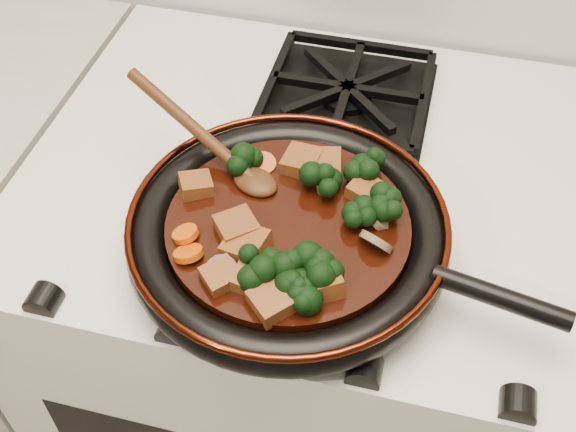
# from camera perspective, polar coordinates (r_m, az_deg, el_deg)

# --- Properties ---
(stove) EXTENTS (0.76, 0.60, 0.90)m
(stove) POSITION_cam_1_polar(r_m,az_deg,el_deg) (1.28, 2.19, -10.84)
(stove) COLOR silver
(stove) RESTS_ON ground
(burner_grate_front) EXTENTS (0.23, 0.23, 0.03)m
(burner_grate_front) POSITION_cam_1_polar(r_m,az_deg,el_deg) (0.82, 0.95, -2.15)
(burner_grate_front) COLOR black
(burner_grate_front) RESTS_ON stove
(burner_grate_back) EXTENTS (0.23, 0.23, 0.03)m
(burner_grate_back) POSITION_cam_1_polar(r_m,az_deg,el_deg) (1.02, 4.70, 9.65)
(burner_grate_back) COLOR black
(burner_grate_back) RESTS_ON stove
(skillet) EXTENTS (0.48, 0.35, 0.05)m
(skillet) POSITION_cam_1_polar(r_m,az_deg,el_deg) (0.79, 0.13, -1.31)
(skillet) COLOR black
(skillet) RESTS_ON burner_grate_front
(braising_sauce) EXTENTS (0.27, 0.27, 0.02)m
(braising_sauce) POSITION_cam_1_polar(r_m,az_deg,el_deg) (0.79, 0.00, -1.02)
(braising_sauce) COLOR black
(braising_sauce) RESTS_ON skillet
(tofu_cube_0) EXTENTS (0.05, 0.05, 0.03)m
(tofu_cube_0) POSITION_cam_1_polar(r_m,az_deg,el_deg) (0.75, -3.33, -2.41)
(tofu_cube_0) COLOR brown
(tofu_cube_0) RESTS_ON braising_sauce
(tofu_cube_1) EXTENTS (0.05, 0.05, 0.03)m
(tofu_cube_1) POSITION_cam_1_polar(r_m,az_deg,el_deg) (0.83, 2.78, 3.96)
(tofu_cube_1) COLOR brown
(tofu_cube_1) RESTS_ON braising_sauce
(tofu_cube_2) EXTENTS (0.04, 0.04, 0.02)m
(tofu_cube_2) POSITION_cam_1_polar(r_m,az_deg,el_deg) (0.81, 5.99, 2.07)
(tofu_cube_2) COLOR brown
(tofu_cube_2) RESTS_ON braising_sauce
(tofu_cube_3) EXTENTS (0.04, 0.04, 0.03)m
(tofu_cube_3) POSITION_cam_1_polar(r_m,az_deg,el_deg) (0.72, -2.82, -4.93)
(tofu_cube_3) COLOR brown
(tofu_cube_3) RESTS_ON braising_sauce
(tofu_cube_4) EXTENTS (0.05, 0.05, 0.02)m
(tofu_cube_4) POSITION_cam_1_polar(r_m,az_deg,el_deg) (0.71, -1.33, -6.83)
(tofu_cube_4) COLOR brown
(tofu_cube_4) RESTS_ON braising_sauce
(tofu_cube_5) EXTENTS (0.05, 0.05, 0.03)m
(tofu_cube_5) POSITION_cam_1_polar(r_m,az_deg,el_deg) (0.83, 1.13, 4.25)
(tofu_cube_5) COLOR brown
(tofu_cube_5) RESTS_ON braising_sauce
(tofu_cube_6) EXTENTS (0.05, 0.05, 0.02)m
(tofu_cube_6) POSITION_cam_1_polar(r_m,az_deg,el_deg) (0.73, -5.32, -4.80)
(tofu_cube_6) COLOR brown
(tofu_cube_6) RESTS_ON braising_sauce
(tofu_cube_7) EXTENTS (0.06, 0.06, 0.03)m
(tofu_cube_7) POSITION_cam_1_polar(r_m,az_deg,el_deg) (0.76, -4.03, -1.04)
(tofu_cube_7) COLOR brown
(tofu_cube_7) RESTS_ON braising_sauce
(tofu_cube_8) EXTENTS (0.05, 0.05, 0.02)m
(tofu_cube_8) POSITION_cam_1_polar(r_m,az_deg,el_deg) (0.82, -7.29, 2.41)
(tofu_cube_8) COLOR brown
(tofu_cube_8) RESTS_ON braising_sauce
(tofu_cube_9) EXTENTS (0.06, 0.06, 0.03)m
(tofu_cube_9) POSITION_cam_1_polar(r_m,az_deg,el_deg) (0.72, 2.43, -5.10)
(tofu_cube_9) COLOR brown
(tofu_cube_9) RESTS_ON braising_sauce
(broccoli_floret_0) EXTENTS (0.08, 0.08, 0.07)m
(broccoli_floret_0) POSITION_cam_1_polar(r_m,az_deg,el_deg) (0.71, 1.00, -6.26)
(broccoli_floret_0) COLOR black
(broccoli_floret_0) RESTS_ON braising_sauce
(broccoli_floret_1) EXTENTS (0.07, 0.07, 0.07)m
(broccoli_floret_1) POSITION_cam_1_polar(r_m,az_deg,el_deg) (0.83, 5.89, 3.80)
(broccoli_floret_1) COLOR black
(broccoli_floret_1) RESTS_ON braising_sauce
(broccoli_floret_2) EXTENTS (0.08, 0.08, 0.06)m
(broccoli_floret_2) POSITION_cam_1_polar(r_m,az_deg,el_deg) (0.78, 5.81, -0.03)
(broccoli_floret_2) COLOR black
(broccoli_floret_2) RESTS_ON braising_sauce
(broccoli_floret_3) EXTENTS (0.07, 0.07, 0.07)m
(broccoli_floret_3) POSITION_cam_1_polar(r_m,az_deg,el_deg) (0.80, 2.75, 2.45)
(broccoli_floret_3) COLOR black
(broccoli_floret_3) RESTS_ON braising_sauce
(broccoli_floret_4) EXTENTS (0.08, 0.09, 0.07)m
(broccoli_floret_4) POSITION_cam_1_polar(r_m,az_deg,el_deg) (0.73, 2.54, -3.89)
(broccoli_floret_4) COLOR black
(broccoli_floret_4) RESTS_ON braising_sauce
(broccoli_floret_5) EXTENTS (0.08, 0.07, 0.05)m
(broccoli_floret_5) POSITION_cam_1_polar(r_m,az_deg,el_deg) (0.83, -3.37, 3.93)
(broccoli_floret_5) COLOR black
(broccoli_floret_5) RESTS_ON braising_sauce
(broccoli_floret_6) EXTENTS (0.08, 0.09, 0.07)m
(broccoli_floret_6) POSITION_cam_1_polar(r_m,az_deg,el_deg) (0.72, -2.37, -4.33)
(broccoli_floret_6) COLOR black
(broccoli_floret_6) RESTS_ON braising_sauce
(broccoli_floret_7) EXTENTS (0.07, 0.07, 0.07)m
(broccoli_floret_7) POSITION_cam_1_polar(r_m,az_deg,el_deg) (0.78, 7.95, 0.48)
(broccoli_floret_7) COLOR black
(broccoli_floret_7) RESTS_ON braising_sauce
(broccoli_floret_8) EXTENTS (0.08, 0.08, 0.08)m
(broccoli_floret_8) POSITION_cam_1_polar(r_m,az_deg,el_deg) (0.72, 0.43, -4.92)
(broccoli_floret_8) COLOR black
(broccoli_floret_8) RESTS_ON braising_sauce
(broccoli_floret_9) EXTENTS (0.08, 0.08, 0.07)m
(broccoli_floret_9) POSITION_cam_1_polar(r_m,az_deg,el_deg) (0.72, 3.26, -4.61)
(broccoli_floret_9) COLOR black
(broccoli_floret_9) RESTS_ON braising_sauce
(carrot_coin_0) EXTENTS (0.03, 0.03, 0.02)m
(carrot_coin_0) POSITION_cam_1_polar(r_m,az_deg,el_deg) (0.77, -8.11, -1.41)
(carrot_coin_0) COLOR #CB4705
(carrot_coin_0) RESTS_ON braising_sauce
(carrot_coin_1) EXTENTS (0.03, 0.03, 0.02)m
(carrot_coin_1) POSITION_cam_1_polar(r_m,az_deg,el_deg) (0.84, 2.97, 3.97)
(carrot_coin_1) COLOR #CB4705
(carrot_coin_1) RESTS_ON braising_sauce
(carrot_coin_2) EXTENTS (0.03, 0.03, 0.02)m
(carrot_coin_2) POSITION_cam_1_polar(r_m,az_deg,el_deg) (0.75, -7.88, -2.95)
(carrot_coin_2) COLOR #CB4705
(carrot_coin_2) RESTS_ON braising_sauce
(carrot_coin_3) EXTENTS (0.03, 0.03, 0.02)m
(carrot_coin_3) POSITION_cam_1_polar(r_m,az_deg,el_deg) (0.84, -1.93, 4.18)
(carrot_coin_3) COLOR #CB4705
(carrot_coin_3) RESTS_ON braising_sauce
(mushroom_slice_0) EXTENTS (0.05, 0.04, 0.04)m
(mushroom_slice_0) POSITION_cam_1_polar(r_m,az_deg,el_deg) (0.76, 6.99, -2.04)
(mushroom_slice_0) COLOR brown
(mushroom_slice_0) RESTS_ON braising_sauce
(mushroom_slice_1) EXTENTS (0.05, 0.04, 0.03)m
(mushroom_slice_1) POSITION_cam_1_polar(r_m,az_deg,el_deg) (0.72, 3.06, -5.56)
(mushroom_slice_1) COLOR brown
(mushroom_slice_1) RESTS_ON braising_sauce
(mushroom_slice_2) EXTENTS (0.05, 0.05, 0.03)m
(mushroom_slice_2) POSITION_cam_1_polar(r_m,az_deg,el_deg) (0.73, -5.28, -4.35)
(mushroom_slice_2) COLOR brown
(mushroom_slice_2) RESTS_ON braising_sauce
(mushroom_slice_3) EXTENTS (0.03, 0.04, 0.03)m
(mushroom_slice_3) POSITION_cam_1_polar(r_m,az_deg,el_deg) (0.78, 7.18, -0.02)
(mushroom_slice_3) COLOR brown
(mushroom_slice_3) RESTS_ON braising_sauce
(wooden_spoon) EXTENTS (0.13, 0.08, 0.20)m
(wooden_spoon) POSITION_cam_1_polar(r_m,az_deg,el_deg) (0.83, -5.25, 5.03)
(wooden_spoon) COLOR #42210E
(wooden_spoon) RESTS_ON braising_sauce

